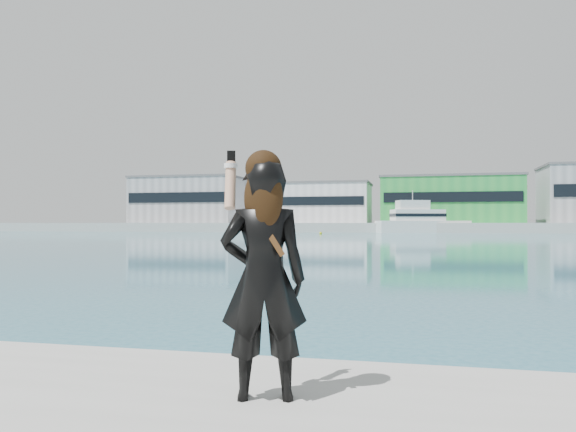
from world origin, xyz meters
name	(u,v)px	position (x,y,z in m)	size (l,w,h in m)	color
far_quay	(413,227)	(0.00, 130.00, 1.00)	(320.00, 40.00, 2.00)	#9E9E99
warehouse_grey_left	(189,200)	(-55.00, 127.98, 7.76)	(26.52, 16.36, 11.50)	gray
warehouse_white	(319,203)	(-22.00, 127.98, 6.76)	(24.48, 15.35, 9.50)	silver
warehouse_green	(450,200)	(8.00, 127.98, 7.26)	(30.60, 16.36, 10.50)	green
flagpole_left	(246,203)	(-37.91, 121.00, 6.54)	(1.28, 0.16, 8.00)	silver
flagpole_right	(522,201)	(22.09, 121.00, 6.54)	(1.28, 0.16, 8.00)	silver
motor_yacht	(420,221)	(1.42, 111.58, 2.40)	(18.91, 10.81, 8.52)	white
buoy_far	(321,234)	(-16.12, 96.43, 0.00)	(0.50, 0.50, 0.50)	yellow
woman	(263,271)	(0.15, -0.14, 1.62)	(0.64, 0.50, 1.63)	black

